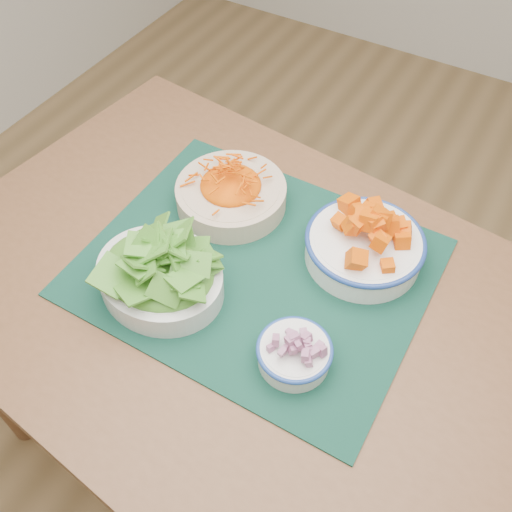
{
  "coord_description": "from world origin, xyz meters",
  "views": [
    {
      "loc": [
        0.22,
        -0.68,
        1.58
      ],
      "look_at": [
        -0.11,
        -0.11,
        0.78
      ],
      "focal_mm": 40.0,
      "sensor_mm": 36.0,
      "label": 1
    }
  ],
  "objects_px": {
    "placemat": "(256,267)",
    "carrot_bowl": "(231,190)",
    "lettuce_bowl": "(159,269)",
    "onion_bowl": "(294,351)",
    "table": "(248,323)",
    "squash_bowl": "(366,239)"
  },
  "relations": [
    {
      "from": "squash_bowl",
      "to": "onion_bowl",
      "type": "relative_size",
      "value": 1.67
    },
    {
      "from": "placemat",
      "to": "lettuce_bowl",
      "type": "bearing_deg",
      "value": -133.88
    },
    {
      "from": "carrot_bowl",
      "to": "lettuce_bowl",
      "type": "xyz_separation_m",
      "value": [
        0.0,
        -0.24,
        0.01
      ]
    },
    {
      "from": "squash_bowl",
      "to": "onion_bowl",
      "type": "height_order",
      "value": "squash_bowl"
    },
    {
      "from": "squash_bowl",
      "to": "placemat",
      "type": "bearing_deg",
      "value": -143.75
    },
    {
      "from": "onion_bowl",
      "to": "squash_bowl",
      "type": "bearing_deg",
      "value": 88.05
    },
    {
      "from": "table",
      "to": "carrot_bowl",
      "type": "distance_m",
      "value": 0.26
    },
    {
      "from": "carrot_bowl",
      "to": "lettuce_bowl",
      "type": "height_order",
      "value": "lettuce_bowl"
    },
    {
      "from": "table",
      "to": "onion_bowl",
      "type": "distance_m",
      "value": 0.21
    },
    {
      "from": "carrot_bowl",
      "to": "onion_bowl",
      "type": "height_order",
      "value": "carrot_bowl"
    },
    {
      "from": "carrot_bowl",
      "to": "onion_bowl",
      "type": "relative_size",
      "value": 1.59
    },
    {
      "from": "table",
      "to": "carrot_bowl",
      "type": "bearing_deg",
      "value": 136.04
    },
    {
      "from": "placemat",
      "to": "squash_bowl",
      "type": "bearing_deg",
      "value": 36.01
    },
    {
      "from": "placemat",
      "to": "lettuce_bowl",
      "type": "xyz_separation_m",
      "value": [
        -0.12,
        -0.13,
        0.05
      ]
    },
    {
      "from": "table",
      "to": "carrot_bowl",
      "type": "xyz_separation_m",
      "value": [
        -0.14,
        0.17,
        0.14
      ]
    },
    {
      "from": "table",
      "to": "onion_bowl",
      "type": "bearing_deg",
      "value": -24.0
    },
    {
      "from": "lettuce_bowl",
      "to": "carrot_bowl",
      "type": "bearing_deg",
      "value": 97.34
    },
    {
      "from": "placemat",
      "to": "carrot_bowl",
      "type": "height_order",
      "value": "carrot_bowl"
    },
    {
      "from": "lettuce_bowl",
      "to": "onion_bowl",
      "type": "xyz_separation_m",
      "value": [
        0.27,
        -0.01,
        -0.02
      ]
    },
    {
      "from": "placemat",
      "to": "carrot_bowl",
      "type": "distance_m",
      "value": 0.17
    },
    {
      "from": "placemat",
      "to": "onion_bowl",
      "type": "height_order",
      "value": "onion_bowl"
    },
    {
      "from": "table",
      "to": "placemat",
      "type": "xyz_separation_m",
      "value": [
        -0.02,
        0.06,
        0.1
      ]
    }
  ]
}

